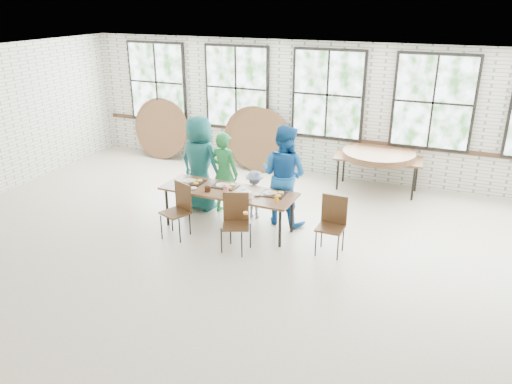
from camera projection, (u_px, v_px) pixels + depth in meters
The scene contains 13 objects.
room at pixel (328, 97), 10.92m from camera, with size 12.00×12.00×12.00m.
dining_table at pixel (228, 193), 8.69m from camera, with size 2.42×0.86×0.74m.
chair_near_left at pixel (179, 205), 8.50m from camera, with size 0.54×0.53×0.95m.
chair_near_right at pixel (236, 217), 8.06m from camera, with size 0.55×0.54×0.95m.
chair_spare at pixel (332, 220), 7.97m from camera, with size 0.43×0.41×0.95m.
adult_teal at pixel (200, 163), 9.50m from camera, with size 0.90×0.58×1.84m, color #17525A.
adult_green at pixel (224, 173), 9.36m from camera, with size 0.58×0.38×1.58m, color #1E7236.
toddler at pixel (255, 194), 9.25m from camera, with size 0.59×0.34×0.92m, color #152442.
adult_blue at pixel (284, 175), 8.88m from camera, with size 0.89×0.69×1.83m, color #155299.
storage_table at pixel (378, 160), 10.45m from camera, with size 1.85×0.89×0.74m.
tabletop_clutter at pixel (233, 190), 8.63m from camera, with size 2.01×0.57×0.11m.
round_tops_stacked at pixel (379, 154), 10.41m from camera, with size 1.50×1.50×0.13m.
round_tops_leaning at pixel (207, 134), 12.23m from camera, with size 4.31×0.44×1.50m.
Camera 1 is at (2.81, -6.24, 3.90)m, focal length 35.00 mm.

